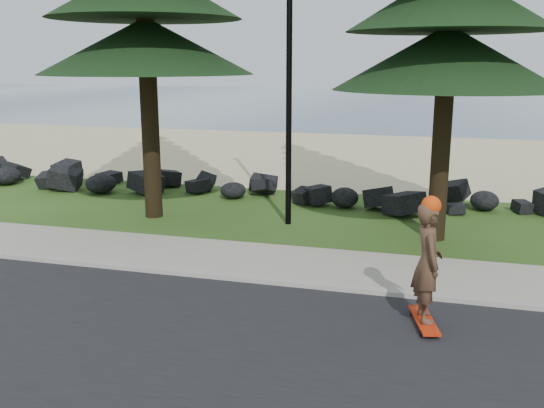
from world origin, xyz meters
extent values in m
plane|color=#2D4D18|center=(0.00, 0.00, 0.00)|extent=(160.00, 160.00, 0.00)
cube|color=black|center=(0.00, -4.50, 0.01)|extent=(160.00, 7.00, 0.02)
cube|color=#A8A197|center=(0.00, -0.90, 0.05)|extent=(160.00, 0.20, 0.10)
cube|color=#9F9385|center=(0.00, 0.20, 0.04)|extent=(160.00, 2.00, 0.08)
cube|color=#CCC288|center=(0.00, 14.50, 0.01)|extent=(160.00, 15.00, 0.01)
cube|color=#3D5874|center=(0.00, 51.00, 0.00)|extent=(160.00, 58.00, 0.01)
cylinder|color=black|center=(0.00, 3.20, 4.00)|extent=(0.14, 0.14, 8.00)
cube|color=red|center=(3.38, -2.01, 0.10)|extent=(0.51, 1.10, 0.04)
imported|color=#503524|center=(3.38, -2.01, 1.01)|extent=(0.57, 0.74, 1.79)
sphere|color=#E43F0C|center=(3.38, -2.01, 1.87)|extent=(0.29, 0.29, 0.29)
camera|label=1|loc=(3.40, -10.75, 3.89)|focal=40.00mm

